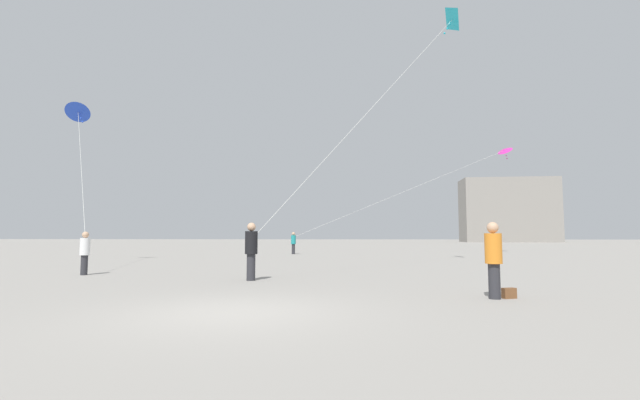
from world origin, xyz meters
name	(u,v)px	position (x,y,z in m)	size (l,w,h in m)	color
ground_plane	(233,313)	(0.00, 0.00, 0.00)	(300.00, 300.00, 0.00)	gray
person_in_orange	(494,256)	(5.45, 2.23, 0.96)	(0.38, 0.38, 1.75)	#2D2D33
person_in_white	(85,251)	(-7.62, 7.13, 0.87)	(0.34, 0.34, 1.58)	#2D2D33
person_in_teal	(293,242)	(-2.58, 25.39, 0.93)	(0.37, 0.37, 1.69)	#2D2D33
person_in_black	(251,249)	(-1.07, 5.73, 1.02)	(0.40, 0.40, 1.85)	#2D2D33
kite_magenta_diamond	(503,151)	(14.17, 27.92, 8.26)	(17.73, 3.35, 7.44)	#D12899
kite_cyan_delta	(450,22)	(7.07, 13.40, 12.11)	(8.63, 8.61, 11.51)	#1EB2C6
kite_cobalt_diamond	(78,112)	(-12.70, 13.81, 8.12)	(5.89, 7.42, 7.36)	blue
building_left_hall	(508,210)	(35.00, 89.11, 6.83)	(19.53, 8.50, 13.66)	gray
handbag_beside_flyer	(509,293)	(5.80, 2.33, 0.12)	(0.32, 0.14, 0.24)	brown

